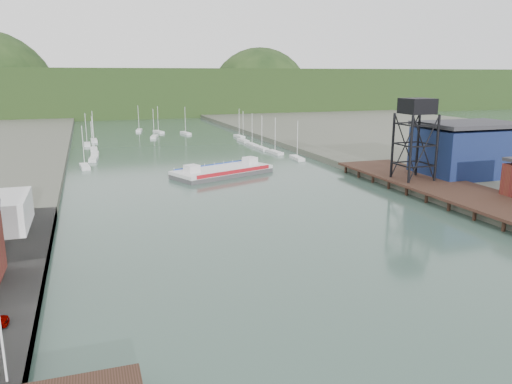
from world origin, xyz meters
TOP-DOWN VIEW (x-y plane):
  - east_pier at (37.00, 45.00)m, footprint 14.00×70.00m
  - lift_tower at (35.00, 58.00)m, footprint 6.50×6.50m
  - blue_shed at (50.00, 60.00)m, footprint 20.50×14.50m
  - marina_sailboats at (0.08, 138.46)m, footprint 57.71×92.65m
  - distant_hills at (-3.98, 301.35)m, footprint 500.00×120.00m
  - chain_ferry at (2.53, 84.44)m, footprint 24.83×17.09m

SIDE VIEW (x-z plane):
  - marina_sailboats at x=0.08m, z-range -0.10..0.80m
  - chain_ferry at x=2.53m, z-range -0.71..2.61m
  - east_pier at x=37.00m, z-range 0.67..3.12m
  - blue_shed at x=50.00m, z-range 1.41..12.71m
  - distant_hills at x=-3.98m, z-range -29.62..50.38m
  - lift_tower at x=35.00m, z-range 7.65..23.65m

